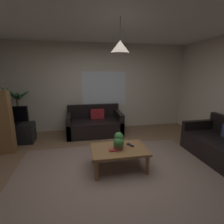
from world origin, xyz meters
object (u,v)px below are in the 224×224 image
object	(u,v)px
couch_under_window	(95,125)
potted_plant_on_table	(119,140)
couch_right_side	(223,147)
tv	(12,115)
coffee_table	(119,151)
book_on_table_0	(113,150)
tv_stand	(15,133)
potted_palm_corner	(18,113)
remote_on_table_0	(130,145)
pendant_lamp	(120,47)

from	to	relation	value
couch_under_window	potted_plant_on_table	world-z (taller)	couch_under_window
couch_right_side	tv	bearing A→B (deg)	-110.57
couch_under_window	potted_plant_on_table	size ratio (longest dim) A/B	4.88
coffee_table	book_on_table_0	world-z (taller)	book_on_table_0
coffee_table	couch_under_window	bearing A→B (deg)	98.23
coffee_table	tv_stand	world-z (taller)	tv_stand
tv	potted_palm_corner	xyz separation A→B (m)	(-0.03, 0.50, -0.05)
remote_on_table_0	potted_palm_corner	world-z (taller)	potted_palm_corner
couch_right_side	coffee_table	world-z (taller)	couch_right_side
coffee_table	tv_stand	size ratio (longest dim) A/B	1.13
couch_under_window	coffee_table	distance (m)	1.93
potted_plant_on_table	tv	size ratio (longest dim) A/B	0.44
book_on_table_0	pendant_lamp	size ratio (longest dim) A/B	0.29
remote_on_table_0	tv_stand	world-z (taller)	tv_stand
coffee_table	potted_palm_corner	xyz separation A→B (m)	(-2.35, 2.13, 0.34)
pendant_lamp	tv_stand	bearing A→B (deg)	144.52
potted_plant_on_table	couch_under_window	bearing A→B (deg)	97.88
couch_right_side	remote_on_table_0	size ratio (longest dim) A/B	9.38
book_on_table_0	pendant_lamp	xyz separation A→B (m)	(0.12, 0.07, 1.75)
potted_palm_corner	pendant_lamp	bearing A→B (deg)	-42.25
tv	couch_right_side	bearing A→B (deg)	-20.57
remote_on_table_0	potted_plant_on_table	bearing A→B (deg)	176.40
book_on_table_0	couch_right_side	bearing A→B (deg)	0.28
couch_under_window	remote_on_table_0	distance (m)	1.90
tv_stand	potted_palm_corner	xyz separation A→B (m)	(-0.03, 0.48, 0.43)
book_on_table_0	tv	world-z (taller)	tv
tv	potted_palm_corner	bearing A→B (deg)	93.32
remote_on_table_0	potted_plant_on_table	world-z (taller)	potted_plant_on_table
potted_palm_corner	book_on_table_0	bearing A→B (deg)	-44.74
coffee_table	tv_stand	bearing A→B (deg)	144.52
book_on_table_0	potted_plant_on_table	bearing A→B (deg)	24.66
couch_right_side	tv	xyz separation A→B (m)	(-4.51, 1.69, 0.46)
remote_on_table_0	tv_stand	size ratio (longest dim) A/B	0.18
couch_right_side	potted_plant_on_table	size ratio (longest dim) A/B	4.74
book_on_table_0	potted_palm_corner	world-z (taller)	potted_palm_corner
remote_on_table_0	couch_right_side	bearing A→B (deg)	-29.14
remote_on_table_0	potted_palm_corner	bearing A→B (deg)	116.47
couch_under_window	coffee_table	world-z (taller)	couch_under_window
couch_under_window	couch_right_side	bearing A→B (deg)	-38.57
coffee_table	tv	world-z (taller)	tv
coffee_table	potted_palm_corner	distance (m)	3.19
potted_plant_on_table	pendant_lamp	bearing A→B (deg)	64.64
remote_on_table_0	potted_plant_on_table	xyz separation A→B (m)	(-0.25, -0.10, 0.16)
tv	pendant_lamp	world-z (taller)	pendant_lamp
book_on_table_0	pendant_lamp	bearing A→B (deg)	30.08
tv_stand	potted_palm_corner	distance (m)	0.65
couch_right_side	tv_stand	distance (m)	4.83
couch_right_side	tv_stand	bearing A→B (deg)	-110.81
potted_palm_corner	tv_stand	bearing A→B (deg)	-86.53
coffee_table	pendant_lamp	world-z (taller)	pendant_lamp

